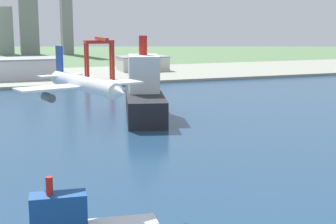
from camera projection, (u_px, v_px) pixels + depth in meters
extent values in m
plane|color=#577A4F|center=(66.00, 116.00, 279.80)|extent=(2400.00, 2400.00, 0.00)
cube|color=navy|center=(87.00, 140.00, 224.30)|extent=(840.00, 360.00, 0.15)
cube|color=gray|center=(34.00, 77.00, 455.30)|extent=(840.00, 140.00, 2.50)
cylinder|color=white|center=(84.00, 84.00, 135.86)|extent=(13.11, 36.34, 4.15)
cone|color=white|center=(119.00, 93.00, 119.71)|extent=(4.95, 5.40, 3.94)
cube|color=white|center=(81.00, 85.00, 137.45)|extent=(36.25, 16.59, 0.50)
cube|color=#193899|center=(60.00, 63.00, 148.36)|extent=(1.58, 4.36, 9.95)
cube|color=white|center=(60.00, 75.00, 149.04)|extent=(13.33, 7.06, 0.36)
cylinder|color=#4C4F54|center=(115.00, 91.00, 142.47)|extent=(3.48, 5.51, 2.28)
cylinder|color=#4C4F54|center=(48.00, 97.00, 131.49)|extent=(3.48, 5.51, 2.28)
cube|color=#19478C|center=(58.00, 211.00, 115.82)|extent=(13.43, 7.04, 8.06)
cylinder|color=red|center=(49.00, 186.00, 114.29)|extent=(1.63, 1.63, 4.22)
cube|color=black|center=(144.00, 105.00, 275.43)|extent=(36.58, 74.82, 13.37)
cube|color=silver|center=(144.00, 73.00, 279.12)|extent=(22.19, 29.23, 19.94)
cylinder|color=red|center=(143.00, 45.00, 279.88)|extent=(4.66, 4.66, 10.70)
cube|color=#B72D23|center=(88.00, 63.00, 415.76)|extent=(2.20, 2.20, 30.67)
cube|color=#B72D23|center=(113.00, 62.00, 422.99)|extent=(2.20, 2.20, 30.67)
cube|color=#B72D23|center=(86.00, 62.00, 423.16)|extent=(2.20, 2.20, 30.67)
cube|color=#B72D23|center=(111.00, 61.00, 430.39)|extent=(2.20, 2.20, 30.67)
cube|color=#B72D23|center=(99.00, 42.00, 420.04)|extent=(24.02, 10.00, 2.80)
cube|color=#B72D23|center=(101.00, 39.00, 410.01)|extent=(2.60, 41.19, 2.60)
cube|color=silver|center=(22.00, 69.00, 439.24)|extent=(59.42, 38.80, 16.16)
cube|color=gray|center=(22.00, 59.00, 437.66)|extent=(60.60, 39.57, 1.20)
cube|color=silver|center=(143.00, 64.00, 504.16)|extent=(47.42, 30.04, 13.21)
cube|color=gray|center=(142.00, 57.00, 502.85)|extent=(48.37, 30.65, 1.20)
cube|color=#989E9B|center=(4.00, 31.00, 770.80)|extent=(25.33, 20.74, 72.26)
cube|color=gray|center=(29.00, 22.00, 763.74)|extent=(27.73, 17.35, 98.30)
cube|color=gray|center=(66.00, 6.00, 765.40)|extent=(15.96, 24.67, 145.37)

